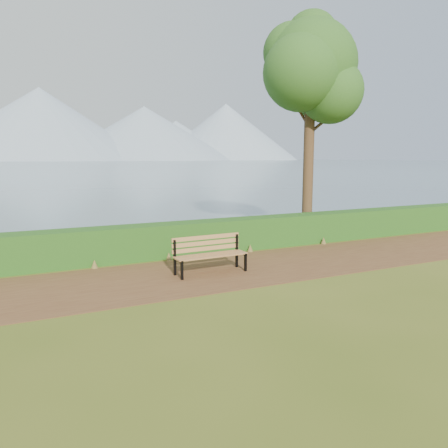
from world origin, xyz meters
TOP-DOWN VIEW (x-y plane):
  - ground at (0.00, 0.00)m, footprint 140.00×140.00m
  - path at (0.00, 0.30)m, footprint 40.00×3.40m
  - hedge at (0.00, 2.60)m, footprint 32.00×0.85m
  - water at (0.00, 260.00)m, footprint 700.00×510.00m
  - mountains at (-9.17, 406.05)m, footprint 585.00×190.00m
  - bench at (-0.58, 0.32)m, footprint 1.94×0.63m
  - tree at (4.65, 3.23)m, footprint 3.93×3.40m

SIDE VIEW (x-z plane):
  - ground at x=0.00m, z-range 0.00..0.00m
  - path at x=0.00m, z-range 0.00..0.01m
  - water at x=0.00m, z-range 0.00..0.01m
  - hedge at x=0.00m, z-range 0.00..1.00m
  - bench at x=-0.58m, z-range 0.07..1.04m
  - tree at x=4.65m, z-range 1.96..10.00m
  - mountains at x=-9.17m, z-range -7.30..62.70m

